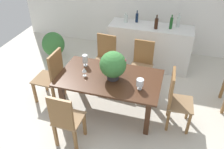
% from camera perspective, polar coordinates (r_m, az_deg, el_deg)
% --- Properties ---
extents(ground_plane, '(7.04, 7.04, 0.00)m').
position_cam_1_polar(ground_plane, '(4.47, -0.41, -8.17)').
color(ground_plane, beige).
extents(dining_table, '(1.72, 0.97, 0.74)m').
position_cam_1_polar(dining_table, '(4.03, -0.60, -1.85)').
color(dining_table, '#422616').
rests_on(dining_table, ground).
extents(chair_foot_end, '(0.42, 0.46, 1.03)m').
position_cam_1_polar(chair_foot_end, '(3.95, 14.96, -5.36)').
color(chair_foot_end, brown).
rests_on(chair_foot_end, ground).
extents(chair_head_end, '(0.49, 0.47, 1.05)m').
position_cam_1_polar(chair_head_end, '(4.45, -14.13, -0.09)').
color(chair_head_end, brown).
rests_on(chair_head_end, ground).
extents(chair_far_left, '(0.47, 0.45, 1.01)m').
position_cam_1_polar(chair_far_left, '(4.91, -1.66, 4.32)').
color(chair_far_left, brown).
rests_on(chair_far_left, ground).
extents(chair_near_left, '(0.41, 0.42, 1.00)m').
position_cam_1_polar(chair_near_left, '(3.57, -11.13, -10.43)').
color(chair_near_left, brown).
rests_on(chair_near_left, ground).
extents(chair_far_right, '(0.44, 0.47, 0.98)m').
position_cam_1_polar(chair_far_right, '(4.77, 7.20, 2.82)').
color(chair_far_right, brown).
rests_on(chair_far_right, ground).
extents(flower_centerpiece, '(0.43, 0.43, 0.49)m').
position_cam_1_polar(flower_centerpiece, '(3.79, 0.24, 2.27)').
color(flower_centerpiece, '#333338').
rests_on(flower_centerpiece, dining_table).
extents(crystal_vase_left, '(0.11, 0.11, 0.18)m').
position_cam_1_polar(crystal_vase_left, '(3.67, 6.73, -2.00)').
color(crystal_vase_left, silver).
rests_on(crystal_vase_left, dining_table).
extents(crystal_vase_center_near, '(0.09, 0.09, 0.21)m').
position_cam_1_polar(crystal_vase_center_near, '(4.23, -6.49, 3.66)').
color(crystal_vase_center_near, silver).
rests_on(crystal_vase_center_near, dining_table).
extents(wine_glass, '(0.07, 0.07, 0.16)m').
position_cam_1_polar(wine_glass, '(3.97, -6.67, 1.06)').
color(wine_glass, silver).
rests_on(wine_glass, dining_table).
extents(kitchen_counter, '(1.79, 0.55, 0.99)m').
position_cam_1_polar(kitchen_counter, '(5.47, 8.95, 6.59)').
color(kitchen_counter, silver).
rests_on(kitchen_counter, ground).
extents(wine_bottle_tall, '(0.06, 0.06, 0.30)m').
position_cam_1_polar(wine_bottle_tall, '(5.17, 14.00, 11.88)').
color(wine_bottle_tall, '#194C1E').
rests_on(wine_bottle_tall, kitchen_counter).
extents(wine_bottle_green, '(0.06, 0.06, 0.26)m').
position_cam_1_polar(wine_bottle_green, '(5.38, 5.98, 13.40)').
color(wine_bottle_green, '#0F1E38').
rests_on(wine_bottle_green, kitchen_counter).
extents(wine_bottle_dark, '(0.07, 0.07, 0.30)m').
position_cam_1_polar(wine_bottle_dark, '(5.10, 10.56, 11.95)').
color(wine_bottle_dark, black).
rests_on(wine_bottle_dark, kitchen_counter).
extents(wine_bottle_amber, '(0.07, 0.07, 0.30)m').
position_cam_1_polar(wine_bottle_amber, '(5.29, 15.61, 12.15)').
color(wine_bottle_amber, '#B2BFB7').
rests_on(wine_bottle_amber, kitchen_counter).
extents(wine_bottle_clear, '(0.08, 0.08, 0.22)m').
position_cam_1_polar(wine_bottle_clear, '(5.36, 3.34, 13.26)').
color(wine_bottle_clear, '#B2BFB7').
rests_on(wine_bottle_clear, kitchen_counter).
extents(potted_plant_floor, '(0.53, 0.53, 0.68)m').
position_cam_1_polar(potted_plant_floor, '(5.93, -13.84, 6.89)').
color(potted_plant_floor, '#9E9384').
rests_on(potted_plant_floor, ground).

